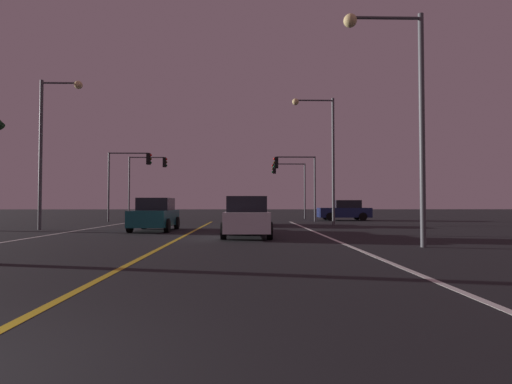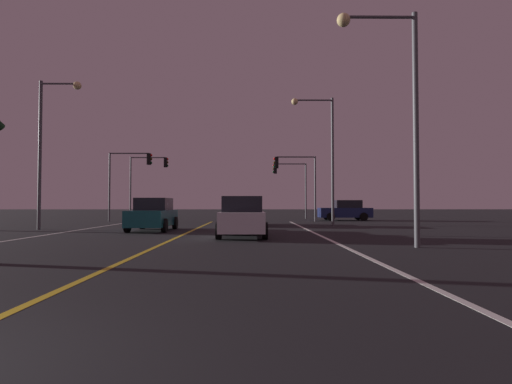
% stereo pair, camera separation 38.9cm
% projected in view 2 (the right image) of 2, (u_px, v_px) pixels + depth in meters
% --- Properties ---
extents(lane_edge_right, '(0.16, 34.57, 0.01)m').
position_uv_depth(lane_edge_right, '(338.00, 244.00, 13.98)').
color(lane_edge_right, silver).
rests_on(lane_edge_right, ground).
extents(lane_center_divider, '(0.16, 34.57, 0.01)m').
position_uv_depth(lane_center_divider, '(162.00, 244.00, 13.91)').
color(lane_center_divider, gold).
rests_on(lane_center_divider, ground).
extents(car_crossing_side, '(4.30, 2.02, 1.70)m').
position_uv_depth(car_crossing_side, '(345.00, 211.00, 33.72)').
color(car_crossing_side, black).
rests_on(car_crossing_side, ground).
extents(car_oncoming, '(2.02, 4.30, 1.70)m').
position_uv_depth(car_oncoming, '(153.00, 215.00, 20.94)').
color(car_oncoming, black).
rests_on(car_oncoming, ground).
extents(car_ahead_far, '(2.02, 4.30, 1.70)m').
position_uv_depth(car_ahead_far, '(248.00, 213.00, 25.89)').
color(car_ahead_far, black).
rests_on(car_ahead_far, ground).
extents(car_lead_same_lane, '(2.02, 4.30, 1.70)m').
position_uv_depth(car_lead_same_lane, '(243.00, 217.00, 16.96)').
color(car_lead_same_lane, black).
rests_on(car_lead_same_lane, ground).
extents(traffic_light_near_right, '(3.39, 0.36, 5.17)m').
position_uv_depth(traffic_light_near_right, '(295.00, 173.00, 31.87)').
color(traffic_light_near_right, '#4C4C51').
rests_on(traffic_light_near_right, ground).
extents(traffic_light_near_left, '(3.43, 0.36, 5.44)m').
position_uv_depth(traffic_light_near_left, '(130.00, 170.00, 31.74)').
color(traffic_light_near_left, '#4C4C51').
rests_on(traffic_light_near_left, ground).
extents(traffic_light_far_right, '(3.17, 0.36, 5.16)m').
position_uv_depth(traffic_light_far_right, '(290.00, 177.00, 37.37)').
color(traffic_light_far_right, '#4C4C51').
rests_on(traffic_light_far_right, ground).
extents(traffic_light_far_left, '(3.56, 0.36, 5.74)m').
position_uv_depth(traffic_light_far_left, '(148.00, 173.00, 37.24)').
color(traffic_light_far_left, '#4C4C51').
rests_on(traffic_light_far_left, ground).
extents(street_lamp_right_near, '(2.62, 0.44, 7.59)m').
position_uv_depth(street_lamp_right_near, '(396.00, 95.00, 12.93)').
color(street_lamp_right_near, '#4C4C51').
rests_on(street_lamp_right_near, ground).
extents(street_lamp_left_mid, '(2.28, 0.44, 8.08)m').
position_uv_depth(street_lamp_left_mid, '(50.00, 135.00, 21.76)').
color(street_lamp_left_mid, '#4C4C51').
rests_on(street_lamp_left_mid, ground).
extents(street_lamp_right_far, '(2.77, 0.44, 8.33)m').
position_uv_depth(street_lamp_right_far, '(323.00, 144.00, 26.22)').
color(street_lamp_right_far, '#4C4C51').
rests_on(street_lamp_right_far, ground).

